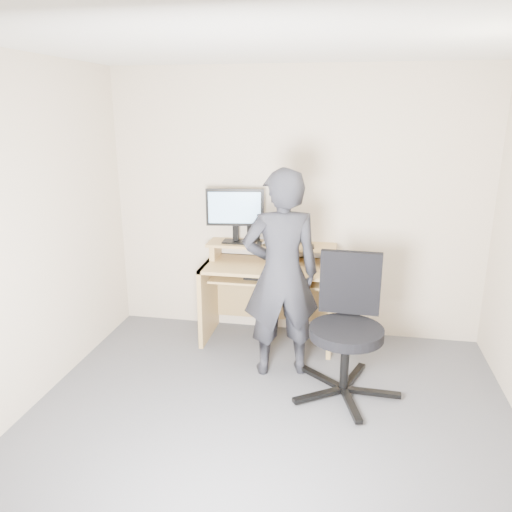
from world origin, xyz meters
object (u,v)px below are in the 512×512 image
(office_chair, at_px, (347,321))
(desk, at_px, (270,283))
(person, at_px, (281,275))
(monitor, at_px, (235,211))

(office_chair, bearing_deg, desk, 133.75)
(desk, xyz_separation_m, person, (0.19, -0.63, 0.30))
(desk, distance_m, monitor, 0.75)
(desk, height_order, office_chair, office_chair)
(office_chair, bearing_deg, person, 162.70)
(desk, relative_size, person, 0.70)
(desk, distance_m, person, 0.72)
(desk, height_order, person, person)
(monitor, xyz_separation_m, office_chair, (1.06, -0.87, -0.64))
(desk, bearing_deg, person, -73.59)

